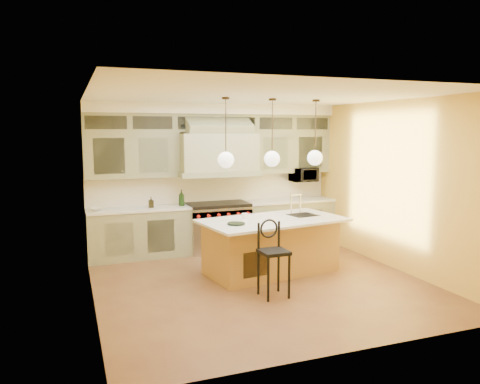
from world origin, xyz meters
name	(u,v)px	position (x,y,z in m)	size (l,w,h in m)	color
floor	(259,282)	(0.00, 0.00, 0.00)	(5.00, 5.00, 0.00)	brown
ceiling	(260,96)	(0.00, 0.00, 2.90)	(5.00, 5.00, 0.00)	white
wall_back	(213,177)	(0.00, 2.50, 1.45)	(5.00, 5.00, 0.00)	gold
wall_front	(353,221)	(0.00, -2.50, 1.45)	(5.00, 5.00, 0.00)	gold
wall_left	(90,200)	(-2.50, 0.00, 1.45)	(5.00, 5.00, 0.00)	gold
wall_right	(394,185)	(2.50, 0.00, 1.45)	(5.00, 5.00, 0.00)	gold
back_cabinetry	(216,179)	(0.00, 2.23, 1.43)	(5.00, 0.77, 2.90)	gray
range	(218,226)	(0.00, 2.14, 0.49)	(1.20, 0.74, 0.96)	silver
kitchen_island	(272,245)	(0.41, 0.45, 0.47)	(2.55, 1.63, 1.35)	#A17339
counter_stool	(273,253)	(-0.05, -0.61, 0.63)	(0.40, 0.40, 1.11)	black
microwave	(304,175)	(1.95, 2.25, 1.45)	(0.54, 0.37, 0.30)	black
oil_bottle_a	(182,198)	(-0.73, 2.15, 1.10)	(0.12, 0.12, 0.31)	black
oil_bottle_b	(151,202)	(-1.32, 2.15, 1.04)	(0.09, 0.09, 0.20)	black
fruit_bowl	(97,209)	(-2.30, 2.15, 0.97)	(0.25, 0.25, 0.06)	silver
cup	(245,216)	(-0.04, 0.57, 0.97)	(0.10, 0.10, 0.10)	white
pendant_left	(226,158)	(-0.40, 0.45, 1.95)	(0.26, 0.26, 1.11)	#2D2319
pendant_center	(272,157)	(0.40, 0.45, 1.95)	(0.26, 0.26, 1.11)	#2D2319
pendant_right	(315,156)	(1.20, 0.45, 1.95)	(0.26, 0.26, 1.11)	#2D2319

